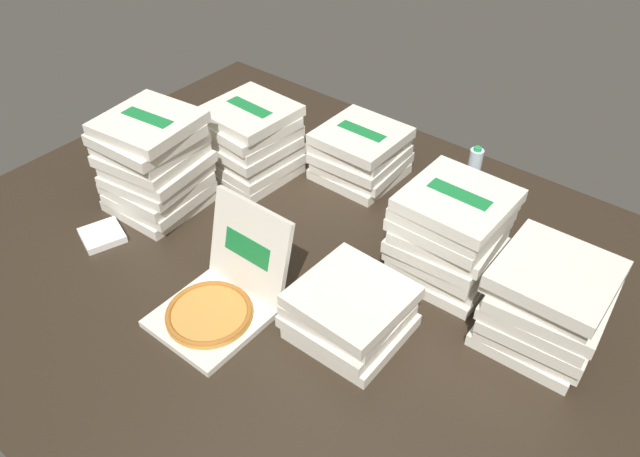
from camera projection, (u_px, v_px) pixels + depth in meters
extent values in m
cube|color=#2D2319|center=(312.00, 273.00, 2.48)|extent=(3.20, 2.40, 0.02)
cube|color=silver|center=(210.00, 318.00, 2.27)|extent=(0.36, 0.36, 0.03)
cylinder|color=#C6893D|center=(209.00, 314.00, 2.25)|extent=(0.32, 0.32, 0.02)
torus|color=#A96324|center=(209.00, 312.00, 2.25)|extent=(0.32, 0.32, 0.02)
cube|color=silver|center=(249.00, 248.00, 2.28)|extent=(0.36, 0.12, 0.36)
cube|color=#197A38|center=(247.00, 249.00, 2.27)|extent=(0.22, 0.03, 0.09)
cube|color=silver|center=(534.00, 332.00, 2.21)|extent=(0.38, 0.38, 0.05)
cube|color=silver|center=(542.00, 323.00, 2.17)|extent=(0.39, 0.39, 0.05)
cube|color=silver|center=(544.00, 316.00, 2.13)|extent=(0.39, 0.39, 0.05)
cube|color=#197A38|center=(546.00, 311.00, 2.11)|extent=(0.24, 0.08, 0.00)
cube|color=silver|center=(546.00, 304.00, 2.11)|extent=(0.39, 0.39, 0.05)
cube|color=silver|center=(553.00, 295.00, 2.07)|extent=(0.39, 0.39, 0.05)
cube|color=silver|center=(554.00, 280.00, 2.05)|extent=(0.37, 0.37, 0.05)
cube|color=#197A38|center=(556.00, 274.00, 2.04)|extent=(0.24, 0.07, 0.00)
cube|color=silver|center=(557.00, 274.00, 2.01)|extent=(0.37, 0.37, 0.05)
cube|color=silver|center=(446.00, 268.00, 2.46)|extent=(0.37, 0.37, 0.05)
cube|color=#197A38|center=(447.00, 264.00, 2.44)|extent=(0.24, 0.07, 0.00)
cube|color=silver|center=(447.00, 257.00, 2.43)|extent=(0.39, 0.39, 0.05)
cube|color=#197A38|center=(448.00, 252.00, 2.42)|extent=(0.24, 0.09, 0.00)
cube|color=silver|center=(447.00, 249.00, 2.40)|extent=(0.37, 0.37, 0.05)
cube|color=#197A38|center=(447.00, 244.00, 2.38)|extent=(0.24, 0.07, 0.00)
cube|color=silver|center=(446.00, 239.00, 2.36)|extent=(0.38, 0.38, 0.05)
cube|color=silver|center=(451.00, 229.00, 2.33)|extent=(0.40, 0.40, 0.05)
cube|color=#197A38|center=(452.00, 224.00, 2.32)|extent=(0.24, 0.09, 0.00)
cube|color=silver|center=(451.00, 219.00, 2.30)|extent=(0.37, 0.37, 0.05)
cube|color=#197A38|center=(452.00, 214.00, 2.28)|extent=(0.24, 0.07, 0.00)
cube|color=silver|center=(454.00, 209.00, 2.27)|extent=(0.37, 0.37, 0.05)
cube|color=silver|center=(458.00, 200.00, 2.23)|extent=(0.37, 0.37, 0.05)
cube|color=#197A38|center=(459.00, 194.00, 2.21)|extent=(0.24, 0.07, 0.00)
cube|color=silver|center=(159.00, 201.00, 2.79)|extent=(0.38, 0.38, 0.05)
cube|color=silver|center=(160.00, 192.00, 2.76)|extent=(0.40, 0.40, 0.05)
cube|color=#197A38|center=(159.00, 188.00, 2.74)|extent=(0.24, 0.09, 0.00)
cube|color=silver|center=(157.00, 183.00, 2.73)|extent=(0.39, 0.39, 0.05)
cube|color=#197A38|center=(156.00, 178.00, 2.71)|extent=(0.24, 0.08, 0.00)
cube|color=silver|center=(157.00, 174.00, 2.70)|extent=(0.41, 0.41, 0.05)
cube|color=#197A38|center=(156.00, 169.00, 2.68)|extent=(0.24, 0.10, 0.00)
cube|color=silver|center=(158.00, 164.00, 2.67)|extent=(0.41, 0.41, 0.05)
cube|color=silver|center=(151.00, 153.00, 2.64)|extent=(0.41, 0.41, 0.05)
cube|color=#197A38|center=(150.00, 148.00, 2.62)|extent=(0.24, 0.10, 0.00)
cube|color=silver|center=(150.00, 142.00, 2.62)|extent=(0.40, 0.40, 0.05)
cube|color=silver|center=(146.00, 135.00, 2.57)|extent=(0.38, 0.38, 0.05)
cube|color=silver|center=(148.00, 123.00, 2.54)|extent=(0.40, 0.40, 0.05)
cube|color=#197A38|center=(147.00, 117.00, 2.53)|extent=(0.24, 0.09, 0.00)
cube|color=silver|center=(252.00, 169.00, 2.99)|extent=(0.38, 0.38, 0.05)
cube|color=#197A38|center=(252.00, 164.00, 2.97)|extent=(0.24, 0.08, 0.00)
cube|color=silver|center=(252.00, 160.00, 2.96)|extent=(0.39, 0.39, 0.05)
cube|color=#197A38|center=(252.00, 155.00, 2.94)|extent=(0.24, 0.08, 0.00)
cube|color=silver|center=(253.00, 149.00, 2.94)|extent=(0.39, 0.39, 0.05)
cube|color=silver|center=(250.00, 142.00, 2.89)|extent=(0.39, 0.39, 0.05)
cube|color=silver|center=(250.00, 131.00, 2.87)|extent=(0.39, 0.39, 0.05)
cube|color=#197A38|center=(250.00, 127.00, 2.86)|extent=(0.24, 0.08, 0.00)
cube|color=silver|center=(248.00, 123.00, 2.84)|extent=(0.40, 0.40, 0.05)
cube|color=#197A38|center=(247.00, 118.00, 2.82)|extent=(0.24, 0.09, 0.00)
cube|color=silver|center=(250.00, 112.00, 2.81)|extent=(0.38, 0.38, 0.05)
cube|color=#197A38|center=(249.00, 107.00, 2.79)|extent=(0.24, 0.08, 0.00)
cube|color=silver|center=(360.00, 171.00, 2.97)|extent=(0.37, 0.37, 0.05)
cube|color=silver|center=(362.00, 162.00, 2.94)|extent=(0.39, 0.39, 0.05)
cube|color=silver|center=(360.00, 154.00, 2.91)|extent=(0.38, 0.38, 0.05)
cube|color=silver|center=(360.00, 143.00, 2.89)|extent=(0.39, 0.39, 0.05)
cube|color=silver|center=(361.00, 136.00, 2.84)|extent=(0.37, 0.37, 0.05)
cube|color=#197A38|center=(362.00, 131.00, 2.83)|extent=(0.24, 0.07, 0.00)
cube|color=silver|center=(352.00, 326.00, 2.22)|extent=(0.37, 0.37, 0.05)
cube|color=silver|center=(347.00, 315.00, 2.20)|extent=(0.36, 0.36, 0.05)
cube|color=#197A38|center=(347.00, 310.00, 2.18)|extent=(0.24, 0.07, 0.00)
cube|color=silver|center=(350.00, 303.00, 2.18)|extent=(0.38, 0.38, 0.05)
cube|color=#197A38|center=(350.00, 297.00, 2.16)|extent=(0.24, 0.08, 0.00)
cube|color=silver|center=(352.00, 296.00, 2.13)|extent=(0.38, 0.38, 0.05)
cylinder|color=silver|center=(456.00, 189.00, 2.74)|extent=(0.06, 0.06, 0.19)
cylinder|color=#239951|center=(460.00, 170.00, 2.68)|extent=(0.04, 0.04, 0.02)
cylinder|color=white|center=(478.00, 200.00, 2.68)|extent=(0.06, 0.06, 0.19)
cylinder|color=white|center=(482.00, 180.00, 2.62)|extent=(0.04, 0.04, 0.02)
cylinder|color=silver|center=(474.00, 168.00, 2.87)|extent=(0.06, 0.06, 0.19)
cylinder|color=#239951|center=(478.00, 149.00, 2.80)|extent=(0.04, 0.04, 0.02)
cube|color=white|center=(102.00, 235.00, 2.62)|extent=(0.21, 0.21, 0.03)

